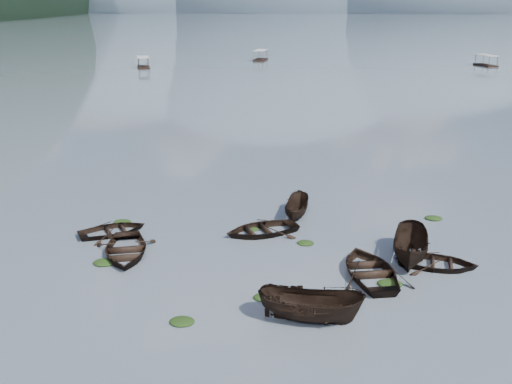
# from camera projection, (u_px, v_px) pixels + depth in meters

# --- Properties ---
(ground_plane) EXTENTS (2400.00, 2400.00, 0.00)m
(ground_plane) POSITION_uv_depth(u_px,v_px,m) (230.00, 319.00, 25.62)
(ground_plane) COLOR #525C66
(haze_mtn_a) EXTENTS (520.00, 520.00, 280.00)m
(haze_mtn_a) POSITION_uv_depth(u_px,v_px,m) (148.00, 10.00, 899.02)
(haze_mtn_a) COLOR #475666
(haze_mtn_a) RESTS_ON ground
(haze_mtn_b) EXTENTS (520.00, 520.00, 340.00)m
(haze_mtn_b) POSITION_uv_depth(u_px,v_px,m) (274.00, 10.00, 880.21)
(haze_mtn_b) COLOR #475666
(haze_mtn_b) RESTS_ON ground
(haze_mtn_c) EXTENTS (520.00, 520.00, 260.00)m
(haze_mtn_c) POSITION_uv_depth(u_px,v_px,m) (406.00, 10.00, 861.41)
(haze_mtn_c) COLOR #475666
(haze_mtn_c) RESTS_ON ground
(rowboat_0) EXTENTS (4.73, 5.69, 1.02)m
(rowboat_0) POSITION_uv_depth(u_px,v_px,m) (126.00, 255.00, 32.03)
(rowboat_0) COLOR black
(rowboat_0) RESTS_ON ground
(rowboat_1) EXTENTS (5.00, 4.63, 0.84)m
(rowboat_1) POSITION_uv_depth(u_px,v_px,m) (113.00, 234.00, 34.96)
(rowboat_1) COLOR black
(rowboat_1) RESTS_ON ground
(rowboat_2) EXTENTS (4.93, 2.33, 1.84)m
(rowboat_2) POSITION_uv_depth(u_px,v_px,m) (310.00, 321.00, 25.41)
(rowboat_2) COLOR black
(rowboat_2) RESTS_ON ground
(rowboat_3) EXTENTS (4.69, 5.80, 1.06)m
(rowboat_3) POSITION_uv_depth(u_px,v_px,m) (370.00, 275.00, 29.65)
(rowboat_3) COLOR black
(rowboat_3) RESTS_ON ground
(rowboat_4) EXTENTS (4.59, 3.60, 0.86)m
(rowboat_4) POSITION_uv_depth(u_px,v_px,m) (437.00, 267.00, 30.58)
(rowboat_4) COLOR black
(rowboat_4) RESTS_ON ground
(rowboat_5) EXTENTS (2.80, 5.31, 1.95)m
(rowboat_5) POSITION_uv_depth(u_px,v_px,m) (410.00, 261.00, 31.29)
(rowboat_5) COLOR black
(rowboat_5) RESTS_ON ground
(rowboat_7) EXTENTS (5.60, 5.04, 0.95)m
(rowboat_7) POSITION_uv_depth(u_px,v_px,m) (262.00, 233.00, 35.00)
(rowboat_7) COLOR black
(rowboat_7) RESTS_ON ground
(rowboat_8) EXTENTS (1.87, 3.92, 1.46)m
(rowboat_8) POSITION_uv_depth(u_px,v_px,m) (296.00, 216.00, 37.80)
(rowboat_8) COLOR black
(rowboat_8) RESTS_ON ground
(weed_clump_0) EXTENTS (1.21, 0.99, 0.26)m
(weed_clump_0) POSITION_uv_depth(u_px,v_px,m) (104.00, 264.00, 30.98)
(weed_clump_0) COLOR black
(weed_clump_0) RESTS_ON ground
(weed_clump_1) EXTENTS (1.07, 0.86, 0.24)m
(weed_clump_1) POSITION_uv_depth(u_px,v_px,m) (264.00, 298.00, 27.35)
(weed_clump_1) COLOR black
(weed_clump_1) RESTS_ON ground
(weed_clump_2) EXTENTS (1.14, 0.91, 0.25)m
(weed_clump_2) POSITION_uv_depth(u_px,v_px,m) (182.00, 323.00, 25.29)
(weed_clump_2) COLOR black
(weed_clump_2) RESTS_ON ground
(weed_clump_3) EXTENTS (0.99, 0.84, 0.22)m
(weed_clump_3) POSITION_uv_depth(u_px,v_px,m) (305.00, 244.00, 33.51)
(weed_clump_3) COLOR black
(weed_clump_3) RESTS_ON ground
(weed_clump_4) EXTENTS (1.25, 1.00, 0.26)m
(weed_clump_4) POSITION_uv_depth(u_px,v_px,m) (390.00, 285.00, 28.66)
(weed_clump_4) COLOR black
(weed_clump_4) RESTS_ON ground
(weed_clump_5) EXTENTS (1.14, 0.92, 0.24)m
(weed_clump_5) POSITION_uv_depth(u_px,v_px,m) (123.00, 223.00, 36.65)
(weed_clump_5) COLOR black
(weed_clump_5) RESTS_ON ground
(weed_clump_6) EXTENTS (0.83, 0.69, 0.17)m
(weed_clump_6) POSITION_uv_depth(u_px,v_px,m) (252.00, 230.00, 35.57)
(weed_clump_6) COLOR black
(weed_clump_6) RESTS_ON ground
(weed_clump_7) EXTENTS (1.12, 0.90, 0.25)m
(weed_clump_7) POSITION_uv_depth(u_px,v_px,m) (433.00, 219.00, 37.30)
(weed_clump_7) COLOR black
(weed_clump_7) RESTS_ON ground
(pontoon_left) EXTENTS (4.18, 6.36, 2.26)m
(pontoon_left) POSITION_uv_depth(u_px,v_px,m) (144.00, 68.00, 121.29)
(pontoon_left) COLOR black
(pontoon_left) RESTS_ON ground
(pontoon_centre) EXTENTS (3.21, 6.42, 2.37)m
(pontoon_centre) POSITION_uv_depth(u_px,v_px,m) (261.00, 61.00, 136.38)
(pontoon_centre) COLOR black
(pontoon_centre) RESTS_ON ground
(pontoon_right) EXTENTS (4.16, 6.42, 2.28)m
(pontoon_right) POSITION_uv_depth(u_px,v_px,m) (486.00, 66.00, 125.02)
(pontoon_right) COLOR black
(pontoon_right) RESTS_ON ground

